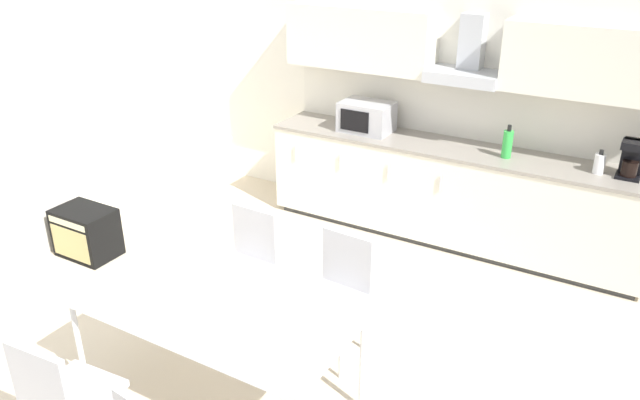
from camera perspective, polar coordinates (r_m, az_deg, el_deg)
ground_plane at (r=4.39m, az=-7.40°, el=-15.12°), size 7.36×8.36×0.02m
wall_back at (r=6.06m, az=8.48°, el=9.89°), size 5.88×0.10×2.54m
kitchen_counter at (r=5.84m, az=11.82°, el=0.62°), size 3.47×0.61×0.91m
backsplash_tile at (r=5.85m, az=13.32°, el=7.80°), size 3.45×0.02×0.48m
upper_wall_cabinets at (r=5.57m, az=13.41°, el=13.21°), size 3.45×0.40×0.56m
microwave at (r=5.93m, az=4.28°, el=7.59°), size 0.48×0.35×0.28m
coffee_maker at (r=5.42m, az=26.62°, el=3.40°), size 0.18×0.19×0.30m
bottle_green at (r=5.48m, az=16.76°, el=4.95°), size 0.08×0.08×0.29m
bottle_white at (r=5.41m, az=24.17°, el=3.07°), size 0.08×0.08×0.20m
dining_table at (r=3.74m, az=-9.58°, el=-9.60°), size 1.69×0.88×0.75m
chair_far_right at (r=4.22m, az=1.81°, el=-7.69°), size 0.42×0.42×0.87m
chair_far_left at (r=4.57m, az=-6.64°, el=-5.07°), size 0.41×0.41×0.87m
chair_near_left at (r=3.64m, az=-22.65°, el=-15.91°), size 0.43×0.43×0.87m
guitar_amp at (r=5.91m, az=-20.59°, el=-2.79°), size 0.52×0.37×0.44m
pendant_lamp at (r=3.24m, az=-11.00°, el=7.34°), size 0.32×0.32×0.22m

